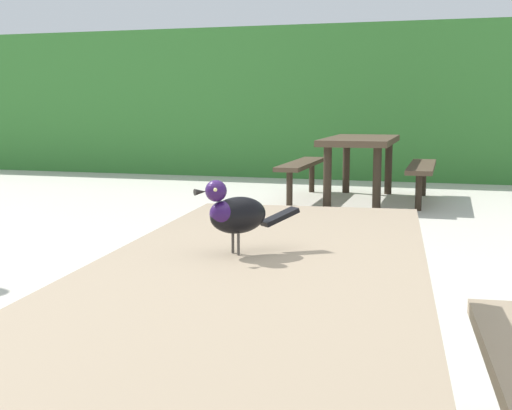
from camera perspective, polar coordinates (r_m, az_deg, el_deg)
The scene contains 4 objects.
hedge_wall at distance 11.31m, azimuth 15.57°, elevation 8.10°, with size 28.00×2.07×2.30m, color #387A33.
picnic_table_foreground at distance 1.68m, azimuth 0.47°, elevation -10.67°, with size 1.83×1.86×0.74m.
bird_grackle at distance 1.67m, azimuth -1.79°, elevation -0.62°, with size 0.21×0.23×0.18m.
picnic_table_mid_left at distance 8.18m, azimuth 8.60°, elevation 4.24°, with size 1.71×1.81×0.74m.
Camera 1 is at (0.26, -1.50, 1.10)m, focal length 48.64 mm.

